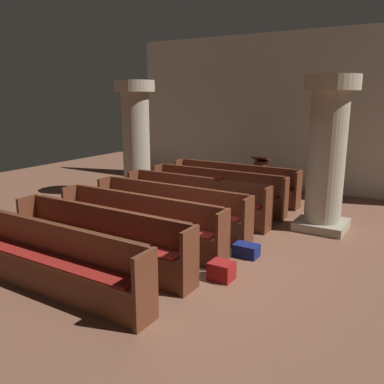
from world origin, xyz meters
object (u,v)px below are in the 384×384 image
Objects in this scene: pillar_aisle_side at (327,152)px; lectern at (260,178)px; kneeler_box_navy at (246,250)px; kneeler_box_red at (221,271)px; pew_row_2 at (195,197)px; pillar_far_side at (136,137)px; pew_row_1 at (216,188)px; pew_row_3 at (170,207)px; hymn_book at (219,178)px; pew_row_4 at (139,220)px; pew_row_6 at (49,257)px; pew_row_5 at (100,236)px; pew_row_0 at (234,181)px.

pillar_aisle_side is 2.89× the size of lectern.
kneeler_box_red is (0.05, -1.03, 0.03)m from kneeler_box_navy.
pew_row_2 is at bearing -96.60° from lectern.
pew_row_2 is at bearing -23.65° from pillar_far_side.
pillar_aisle_side is (2.62, -0.22, 1.13)m from pew_row_1.
kneeler_box_navy is (1.54, -4.42, -0.34)m from lectern.
pillar_far_side reaches higher than pew_row_3.
hymn_book reaches higher than pew_row_3.
pew_row_4 and pew_row_6 have the same top height.
pew_row_1 is 8.38× the size of kneeler_box_navy.
pillar_far_side is at bearing 141.52° from kneeler_box_red.
kneeler_box_navy is at bearing -29.77° from pillar_far_side.
pew_row_4 is at bearing -90.00° from pew_row_1.
pew_row_4 is 1.00× the size of pew_row_5.
pew_row_3 is 1.00× the size of pew_row_5.
pillar_aisle_side reaches higher than pew_row_4.
pew_row_6 is 9.82× the size of kneeler_box_red.
pillar_aisle_side is at bearing 46.99° from pew_row_4.
pew_row_5 is at bearing -90.00° from pew_row_1.
pew_row_4 is (0.00, -2.02, 0.00)m from pew_row_2.
pew_row_4 is (0.00, -3.03, 0.00)m from pew_row_1.
pew_row_4 is at bearing -93.95° from lectern.
pew_row_2 is 2.40m from kneeler_box_navy.
pillar_aisle_side is (2.62, 4.83, 1.13)m from pew_row_6.
pillar_far_side is 8.73× the size of kneeler_box_red.
pew_row_4 is 2.02m from kneeler_box_red.
pew_row_4 is 5.03m from lectern.
lectern is at bearing 109.23° from kneeler_box_navy.
pew_row_3 is at bearing -145.52° from pillar_aisle_side.
pew_row_6 is 8.38× the size of kneeler_box_navy.
pew_row_6 is (0.00, -1.01, 0.00)m from pew_row_5.
pew_row_6 is (0.00, -6.06, 0.00)m from pew_row_0.
pew_row_3 is at bearing -90.00° from pew_row_0.
hymn_book reaches higher than pew_row_6.
pew_row_6 is 16.56× the size of hymn_book.
pew_row_1 is at bearing 90.00° from pew_row_5.
pew_row_6 is at bearing -90.00° from pew_row_3.
pew_row_0 is at bearing 90.00° from pew_row_1.
pew_row_6 is (0.00, -5.05, 0.00)m from pew_row_1.
kneeler_box_navy is (1.89, 0.60, -0.40)m from pew_row_4.
pew_row_1 and pew_row_5 have the same top height.
pillar_far_side is (-5.20, 0.34, 0.00)m from pillar_aisle_side.
pillar_far_side is (-2.57, 5.17, 1.13)m from pew_row_6.
pew_row_6 is at bearing -63.54° from pillar_far_side.
pillar_far_side is at bearing 140.29° from pew_row_3.
pew_row_2 and pew_row_6 have the same top height.
pillar_far_side reaches higher than lectern.
pew_row_5 is at bearing -124.46° from pillar_aisle_side.
pillar_far_side is 7.45× the size of kneeler_box_navy.
pillar_far_side reaches higher than pew_row_6.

